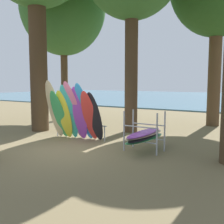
% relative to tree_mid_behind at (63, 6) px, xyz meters
% --- Properties ---
extents(ground_plane, '(80.00, 80.00, 0.00)m').
position_rel_tree_mid_behind_xyz_m(ground_plane, '(4.73, -5.21, -6.27)').
color(ground_plane, brown).
extents(tree_mid_behind, '(4.69, 4.69, 8.99)m').
position_rel_tree_mid_behind_xyz_m(tree_mid_behind, '(0.00, 0.00, 0.00)').
color(tree_mid_behind, '#4C3823').
rests_on(tree_mid_behind, ground).
extents(leaning_board_pile, '(2.29, 1.18, 2.21)m').
position_rel_tree_mid_behind_xyz_m(leaning_board_pile, '(4.02, -3.98, -5.28)').
color(leaning_board_pile, '#C6B289').
rests_on(leaning_board_pile, ground).
extents(board_storage_rack, '(1.15, 2.13, 1.25)m').
position_rel_tree_mid_behind_xyz_m(board_storage_rack, '(6.93, -4.06, -5.78)').
color(board_storage_rack, '#9EA0A5').
rests_on(board_storage_rack, ground).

